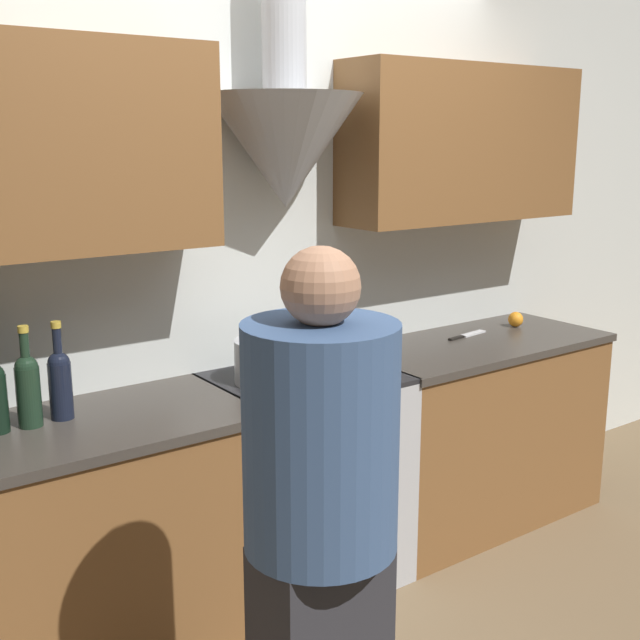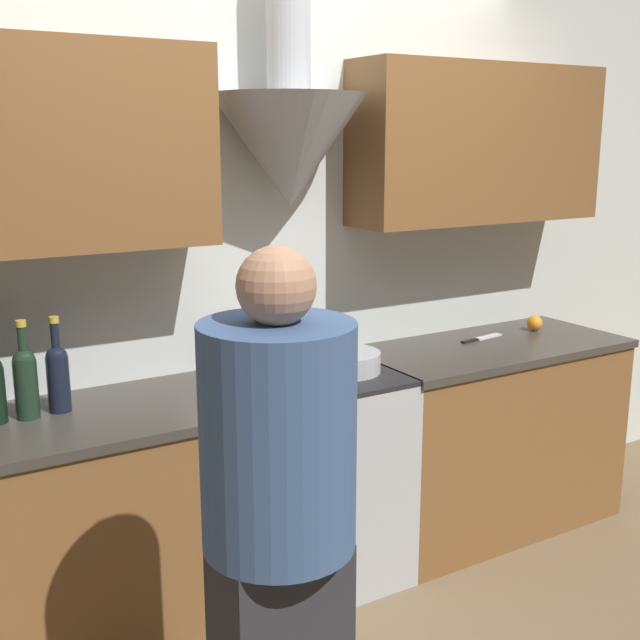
% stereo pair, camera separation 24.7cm
% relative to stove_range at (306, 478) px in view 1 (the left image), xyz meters
% --- Properties ---
extents(ground_plane, '(12.00, 12.00, 0.00)m').
position_rel_stove_range_xyz_m(ground_plane, '(0.00, -0.32, -0.45)').
color(ground_plane, brown).
extents(wall_back, '(8.40, 0.61, 2.60)m').
position_rel_stove_range_xyz_m(wall_back, '(-0.06, 0.26, 1.04)').
color(wall_back, silver).
rests_on(wall_back, ground_plane).
extents(counter_left, '(1.59, 0.62, 0.89)m').
position_rel_stove_range_xyz_m(counter_left, '(-1.14, -0.00, -0.00)').
color(counter_left, brown).
rests_on(counter_left, ground_plane).
extents(counter_right, '(1.29, 0.62, 0.89)m').
position_rel_stove_range_xyz_m(counter_right, '(0.99, -0.00, -0.00)').
color(counter_right, brown).
rests_on(counter_right, ground_plane).
extents(stove_range, '(0.72, 0.60, 0.89)m').
position_rel_stove_range_xyz_m(stove_range, '(0.00, 0.00, 0.00)').
color(stove_range, '#A8AAAF').
rests_on(stove_range, ground_plane).
extents(wine_bottle_8, '(0.08, 0.08, 0.34)m').
position_rel_stove_range_xyz_m(wine_bottle_8, '(-1.06, 0.07, 0.58)').
color(wine_bottle_8, black).
rests_on(wine_bottle_8, counter_left).
extents(wine_bottle_9, '(0.08, 0.08, 0.34)m').
position_rel_stove_range_xyz_m(wine_bottle_9, '(-0.95, 0.08, 0.58)').
color(wine_bottle_9, black).
rests_on(wine_bottle_9, counter_left).
extents(stock_pot, '(0.27, 0.27, 0.17)m').
position_rel_stove_range_xyz_m(stock_pot, '(-0.16, 0.02, 0.53)').
color(stock_pot, '#A8AAAF').
rests_on(stock_pot, stove_range).
extents(mixing_bowl, '(0.29, 0.29, 0.08)m').
position_rel_stove_range_xyz_m(mixing_bowl, '(0.16, -0.03, 0.49)').
color(mixing_bowl, '#A8AAAF').
rests_on(mixing_bowl, stove_range).
extents(orange_fruit, '(0.08, 0.08, 0.08)m').
position_rel_stove_range_xyz_m(orange_fruit, '(1.35, 0.08, 0.48)').
color(orange_fruit, orange).
rests_on(orange_fruit, counter_right).
extents(chefs_knife, '(0.27, 0.06, 0.01)m').
position_rel_stove_range_xyz_m(chefs_knife, '(1.01, 0.08, 0.45)').
color(chefs_knife, silver).
rests_on(chefs_knife, counter_right).
extents(person_foreground_left, '(0.37, 0.37, 1.60)m').
position_rel_stove_range_xyz_m(person_foreground_left, '(-0.72, -1.10, 0.42)').
color(person_foreground_left, '#28282D').
rests_on(person_foreground_left, ground_plane).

